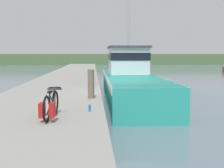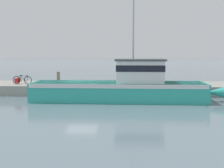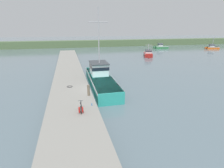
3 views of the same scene
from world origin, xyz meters
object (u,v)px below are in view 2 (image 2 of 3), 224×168
(mooring_post, at_px, (58,79))
(water_bottle_by_bike, at_px, (28,84))
(bicycle_touring, at_px, (21,80))
(fishing_boat_main, at_px, (128,86))

(mooring_post, distance_m, water_bottle_by_bike, 2.72)
(mooring_post, height_order, water_bottle_by_bike, mooring_post)
(bicycle_touring, bearing_deg, water_bottle_by_bike, 47.42)
(mooring_post, relative_size, water_bottle_by_bike, 5.61)
(mooring_post, bearing_deg, bicycle_touring, -106.96)
(fishing_boat_main, bearing_deg, bicycle_touring, -109.21)
(bicycle_touring, xyz_separation_m, mooring_post, (1.12, 3.67, 0.23))
(fishing_boat_main, relative_size, mooring_post, 12.93)
(fishing_boat_main, xyz_separation_m, mooring_post, (-2.33, -5.82, 0.31))
(water_bottle_by_bike, bearing_deg, fishing_boat_main, 74.49)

